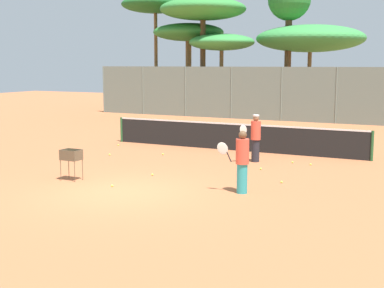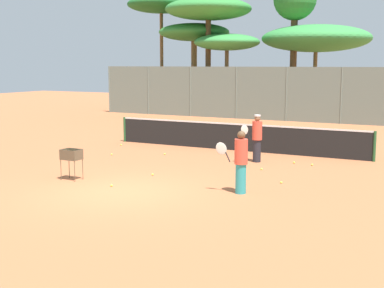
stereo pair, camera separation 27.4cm
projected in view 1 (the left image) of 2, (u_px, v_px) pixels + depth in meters
name	position (u px, v px, depth m)	size (l,w,h in m)	color
ground_plane	(121.00, 192.00, 14.12)	(80.00, 80.00, 0.00)	#B7663D
tennis_net	(233.00, 136.00, 20.92)	(10.56, 0.10, 1.07)	#26592D
back_fence	(308.00, 95.00, 30.87)	(28.89, 0.08, 3.20)	slate
tree_0	(188.00, 33.00, 37.73)	(4.99, 4.99, 6.20)	brown
tree_1	(155.00, 5.00, 38.54)	(4.92, 4.92, 8.23)	brown
tree_2	(310.00, 39.00, 35.09)	(7.10, 7.10, 5.89)	brown
tree_3	(203.00, 10.00, 35.34)	(5.73, 5.73, 7.67)	brown
tree_4	(222.00, 43.00, 35.11)	(4.34, 4.34, 5.31)	brown
tree_5	(289.00, 3.00, 34.45)	(2.77, 2.77, 8.89)	brown
player_white_outfit	(242.00, 161.00, 13.93)	(0.89, 0.34, 1.65)	teal
player_red_cap	(255.00, 137.00, 18.43)	(0.58, 0.78, 1.64)	#26262D
ball_cart	(71.00, 157.00, 15.52)	(0.56, 0.41, 0.91)	brown
tennis_ball_0	(112.00, 186.00, 14.76)	(0.07, 0.07, 0.07)	#D1E54C
tennis_ball_1	(118.00, 145.00, 22.15)	(0.07, 0.07, 0.07)	#D1E54C
tennis_ball_2	(110.00, 155.00, 19.82)	(0.07, 0.07, 0.07)	#D1E54C
tennis_ball_3	(282.00, 182.00, 15.22)	(0.07, 0.07, 0.07)	#D1E54C
tennis_ball_4	(152.00, 175.00, 16.25)	(0.07, 0.07, 0.07)	#D1E54C
tennis_ball_5	(311.00, 164.00, 17.90)	(0.07, 0.07, 0.07)	#D1E54C
tennis_ball_6	(163.00, 154.00, 19.91)	(0.07, 0.07, 0.07)	#D1E54C
tennis_ball_7	(293.00, 162.00, 18.29)	(0.07, 0.07, 0.07)	#D1E54C
tennis_ball_8	(261.00, 169.00, 17.14)	(0.07, 0.07, 0.07)	#D1E54C
parked_car	(242.00, 103.00, 37.55)	(4.20, 1.70, 1.60)	white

